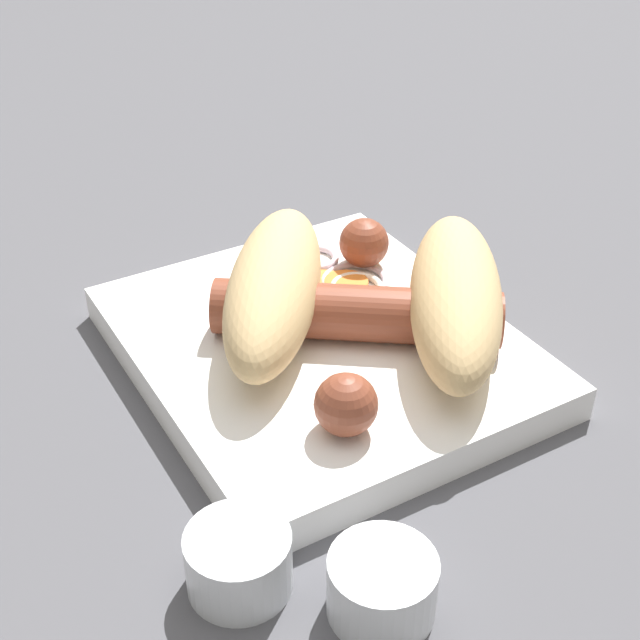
{
  "coord_description": "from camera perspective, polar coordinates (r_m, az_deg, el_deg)",
  "views": [
    {
      "loc": [
        0.35,
        -0.2,
        0.3
      ],
      "look_at": [
        0.0,
        0.0,
        0.03
      ],
      "focal_mm": 50.0,
      "sensor_mm": 36.0,
      "label": 1
    }
  ],
  "objects": [
    {
      "name": "bread_roll",
      "position": [
        0.48,
        2.84,
        1.8
      ],
      "size": [
        0.22,
        0.21,
        0.05
      ],
      "color": "tan",
      "rests_on": "food_tray"
    },
    {
      "name": "food_tray",
      "position": [
        0.5,
        0.0,
        -1.91
      ],
      "size": [
        0.23,
        0.2,
        0.02
      ],
      "color": "white",
      "rests_on": "ground_plane"
    },
    {
      "name": "condiment_cup_far",
      "position": [
        0.38,
        3.98,
        -16.79
      ],
      "size": [
        0.05,
        0.05,
        0.03
      ],
      "color": "silver",
      "rests_on": "ground_plane"
    },
    {
      "name": "sausage",
      "position": [
        0.49,
        2.33,
        0.45
      ],
      "size": [
        0.16,
        0.15,
        0.03
      ],
      "color": "brown",
      "rests_on": "food_tray"
    },
    {
      "name": "condiment_cup_near",
      "position": [
        0.39,
        -5.21,
        -15.28
      ],
      "size": [
        0.05,
        0.05,
        0.03
      ],
      "color": "silver",
      "rests_on": "ground_plane"
    },
    {
      "name": "ground_plane",
      "position": [
        0.51,
        0.0,
        -2.83
      ],
      "size": [
        3.0,
        3.0,
        0.0
      ],
      "primitive_type": "plane",
      "color": "#4C4C51"
    },
    {
      "name": "pickled_veggies",
      "position": [
        0.54,
        1.58,
        2.74
      ],
      "size": [
        0.07,
        0.08,
        0.0
      ],
      "color": "#F99E4C",
      "rests_on": "food_tray"
    }
  ]
}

